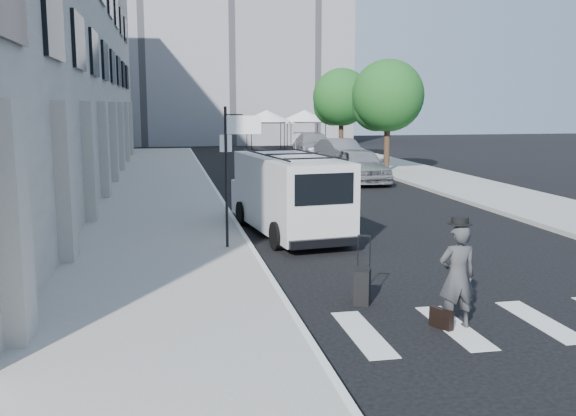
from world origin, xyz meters
name	(u,v)px	position (x,y,z in m)	size (l,w,h in m)	color
ground	(365,281)	(0.00, 0.00, 0.00)	(120.00, 120.00, 0.00)	black
sidewalk_left	(161,187)	(-4.25, 16.00, 0.07)	(4.50, 48.00, 0.15)	gray
sidewalk_right	(411,172)	(9.00, 20.00, 0.07)	(4.00, 56.00, 0.15)	gray
building_far	(225,9)	(2.00, 50.00, 12.50)	(22.00, 12.00, 25.00)	slate
sign_pole	(235,147)	(-2.36, 3.20, 2.65)	(1.03, 0.07, 3.50)	black
tree_near	(385,99)	(7.50, 20.15, 3.97)	(3.80, 3.83, 6.03)	black
tree_far	(339,100)	(7.50, 29.15, 3.97)	(3.80, 3.83, 6.03)	black
tent_left	(266,116)	(4.00, 38.00, 2.71)	(4.00, 4.00, 3.20)	black
tent_right	(305,116)	(7.20, 38.50, 2.71)	(4.00, 4.00, 3.20)	black
businessman	(457,276)	(0.62, -3.00, 0.88)	(0.64, 0.42, 1.77)	#343436
briefcase	(441,318)	(0.36, -3.00, 0.17)	(0.12, 0.44, 0.34)	black
suitcase	(362,286)	(-0.52, -1.44, 0.34)	(0.44, 0.53, 1.27)	black
cargo_van	(288,194)	(-0.64, 5.30, 1.16)	(2.67, 6.11, 2.24)	silver
parked_car_a	(360,165)	(5.00, 16.43, 0.83)	(1.96, 4.88, 1.66)	gray
parked_car_b	(341,152)	(6.43, 24.86, 0.81)	(1.71, 4.90, 1.61)	#595B61
parked_car_c	(314,145)	(6.26, 31.23, 0.84)	(2.36, 5.81, 1.68)	gray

